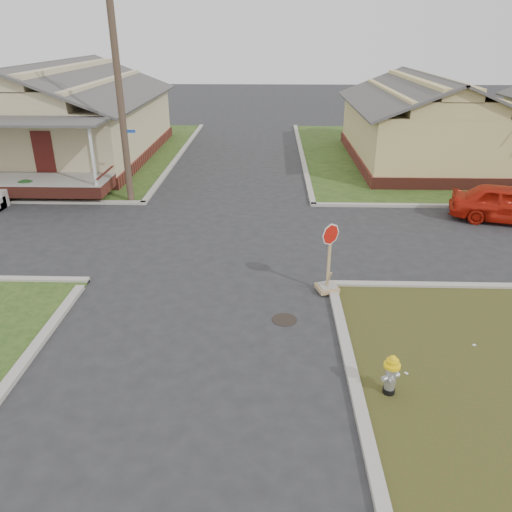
{
  "coord_description": "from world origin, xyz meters",
  "views": [
    {
      "loc": [
        1.82,
        -11.44,
        6.76
      ],
      "look_at": [
        1.43,
        1.0,
        1.1
      ],
      "focal_mm": 35.0,
      "sensor_mm": 36.0,
      "label": 1
    }
  ],
  "objects_px": {
    "stop_sign": "(328,276)",
    "red_sedan": "(508,204)",
    "utility_pole": "(119,88)",
    "fire_hydrant": "(391,373)"
  },
  "relations": [
    {
      "from": "fire_hydrant",
      "to": "stop_sign",
      "type": "relative_size",
      "value": 0.44
    },
    {
      "from": "fire_hydrant",
      "to": "stop_sign",
      "type": "distance_m",
      "value": 4.41
    },
    {
      "from": "stop_sign",
      "to": "red_sedan",
      "type": "distance_m",
      "value": 9.52
    },
    {
      "from": "fire_hydrant",
      "to": "stop_sign",
      "type": "bearing_deg",
      "value": 75.92
    },
    {
      "from": "utility_pole",
      "to": "stop_sign",
      "type": "bearing_deg",
      "value": -45.85
    },
    {
      "from": "red_sedan",
      "to": "utility_pole",
      "type": "bearing_deg",
      "value": 99.15
    },
    {
      "from": "utility_pole",
      "to": "fire_hydrant",
      "type": "xyz_separation_m",
      "value": [
        8.45,
        -12.2,
        -4.12
      ]
    },
    {
      "from": "utility_pole",
      "to": "fire_hydrant",
      "type": "relative_size",
      "value": 10.04
    },
    {
      "from": "utility_pole",
      "to": "stop_sign",
      "type": "relative_size",
      "value": 4.46
    },
    {
      "from": "utility_pole",
      "to": "red_sedan",
      "type": "height_order",
      "value": "utility_pole"
    }
  ]
}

